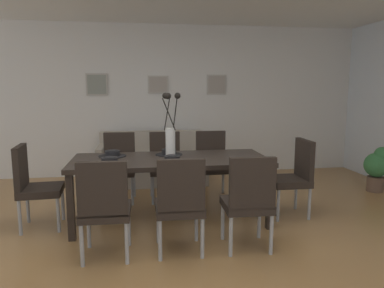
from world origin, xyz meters
name	(u,v)px	position (x,y,z in m)	size (l,w,h in m)	color
ground_plane	(176,254)	(0.00, 0.00, 0.00)	(9.00, 9.00, 0.00)	#A87A47
back_wall_panel	(156,101)	(0.00, 3.25, 1.30)	(9.00, 0.10, 2.60)	silver
dining_table	(171,164)	(0.03, 0.86, 0.67)	(2.20, 0.93, 0.74)	black
dining_chair_near_left	(105,205)	(-0.63, -0.01, 0.51)	(0.45, 0.45, 0.92)	black
dining_chair_near_right	(119,163)	(-0.60, 1.76, 0.51)	(0.46, 0.46, 0.92)	black
dining_chair_far_left	(180,201)	(0.04, 0.00, 0.51)	(0.45, 0.45, 0.92)	black
dining_chair_far_right	(165,162)	(0.04, 1.74, 0.51)	(0.44, 0.44, 0.92)	black
dining_chair_mid_left	(249,198)	(0.68, -0.02, 0.51)	(0.46, 0.46, 0.92)	black
dining_chair_mid_right	(212,161)	(0.69, 1.73, 0.51)	(0.45, 0.45, 0.92)	black
dining_chair_head_west	(33,183)	(-1.47, 0.86, 0.51)	(0.47, 0.47, 0.92)	black
dining_chair_head_east	(295,174)	(1.52, 0.84, 0.51)	(0.45, 0.45, 0.92)	black
centerpiece_vase	(170,133)	(0.03, 0.86, 1.02)	(0.21, 0.23, 0.73)	white
placemat_near_left	(110,163)	(-0.63, 0.65, 0.74)	(0.32, 0.32, 0.01)	black
bowl_near_left	(110,160)	(-0.63, 0.65, 0.78)	(0.17, 0.17, 0.07)	black
placemat_near_right	(112,156)	(-0.63, 1.07, 0.74)	(0.32, 0.32, 0.01)	black
bowl_near_right	(112,153)	(-0.63, 1.07, 0.78)	(0.17, 0.17, 0.07)	black
placemat_far_left	(172,161)	(0.03, 0.65, 0.74)	(0.32, 0.32, 0.01)	black
bowl_far_left	(172,158)	(0.03, 0.65, 0.78)	(0.17, 0.17, 0.07)	black
placemat_far_right	(169,154)	(0.03, 1.07, 0.74)	(0.32, 0.32, 0.01)	black
bowl_far_right	(169,151)	(0.03, 1.07, 0.78)	(0.17, 0.17, 0.07)	black
sofa	(152,164)	(-0.11, 2.70, 0.28)	(1.72, 0.84, 0.80)	#B2A899
framed_picture_left	(97,85)	(-1.00, 3.18, 1.58)	(0.36, 0.03, 0.37)	#B2ADA3
framed_picture_center	(158,85)	(0.03, 3.18, 1.58)	(0.35, 0.03, 0.31)	#B2ADA3
framed_picture_right	(217,85)	(1.06, 3.18, 1.58)	(0.35, 0.03, 0.35)	#B2ADA3
potted_plant	(377,167)	(3.16, 1.61, 0.37)	(0.36, 0.36, 0.67)	brown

